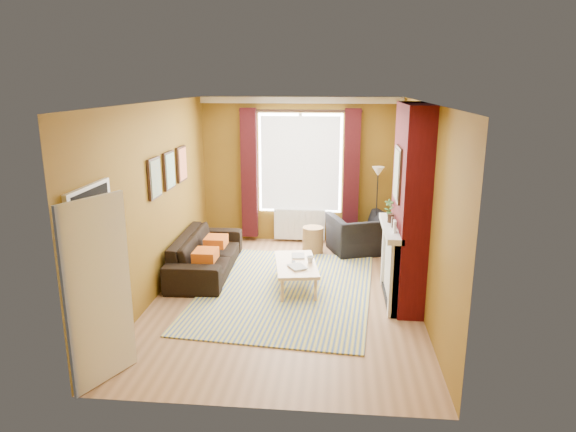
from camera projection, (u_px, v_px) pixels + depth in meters
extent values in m
plane|color=brown|center=(286.00, 295.00, 7.63)|extent=(5.50, 5.50, 0.00)
cube|color=brown|center=(300.00, 171.00, 9.92)|extent=(3.80, 0.02, 2.80)
cube|color=brown|center=(256.00, 273.00, 4.63)|extent=(3.80, 0.02, 2.80)
cube|color=brown|center=(423.00, 206.00, 7.10)|extent=(0.02, 5.50, 2.80)
cube|color=brown|center=(156.00, 201.00, 7.45)|extent=(0.02, 5.50, 2.80)
cube|color=white|center=(286.00, 103.00, 6.92)|extent=(3.80, 5.50, 0.01)
cube|color=#490A0C|center=(410.00, 206.00, 7.12)|extent=(0.35, 1.40, 2.80)
cube|color=silver|center=(392.00, 263.00, 7.35)|extent=(0.12, 1.30, 1.10)
cube|color=silver|center=(391.00, 228.00, 7.22)|extent=(0.22, 1.40, 0.08)
cube|color=silver|center=(395.00, 280.00, 6.80)|extent=(0.16, 0.14, 1.04)
cube|color=silver|center=(387.00, 252.00, 7.92)|extent=(0.16, 0.14, 1.04)
cube|color=black|center=(394.00, 270.00, 7.37)|extent=(0.06, 0.80, 0.90)
cube|color=black|center=(391.00, 297.00, 7.48)|extent=(0.20, 1.00, 0.06)
cube|color=silver|center=(395.00, 226.00, 6.85)|extent=(0.03, 0.12, 0.16)
cube|color=black|center=(393.00, 222.00, 7.09)|extent=(0.03, 0.10, 0.14)
cylinder|color=black|center=(391.00, 218.00, 7.34)|extent=(0.10, 0.10, 0.12)
cube|color=black|center=(398.00, 174.00, 7.02)|extent=(0.03, 0.60, 0.75)
cube|color=#AC9A3A|center=(396.00, 174.00, 7.02)|extent=(0.01, 0.52, 0.66)
cube|color=silver|center=(301.00, 100.00, 9.54)|extent=(3.80, 0.08, 0.12)
cube|color=white|center=(300.00, 163.00, 9.86)|extent=(1.60, 0.04, 1.90)
cube|color=silver|center=(300.00, 164.00, 9.82)|extent=(1.50, 0.02, 1.80)
cube|color=silver|center=(300.00, 164.00, 9.84)|extent=(0.06, 0.04, 1.90)
cube|color=#3B0D11|center=(249.00, 174.00, 9.91)|extent=(0.30, 0.16, 2.50)
cube|color=#3B0D11|center=(351.00, 175.00, 9.73)|extent=(0.30, 0.16, 2.50)
cylinder|color=black|center=(300.00, 111.00, 9.51)|extent=(2.30, 0.05, 0.05)
cube|color=silver|center=(300.00, 224.00, 10.09)|extent=(1.00, 0.10, 0.60)
cube|color=silver|center=(277.00, 225.00, 10.08)|extent=(0.04, 0.03, 0.56)
cube|color=silver|center=(282.00, 225.00, 10.07)|extent=(0.04, 0.03, 0.56)
cube|color=silver|center=(288.00, 225.00, 10.06)|extent=(0.04, 0.03, 0.56)
cube|color=silver|center=(293.00, 225.00, 10.05)|extent=(0.04, 0.03, 0.56)
cube|color=silver|center=(299.00, 225.00, 10.04)|extent=(0.04, 0.03, 0.56)
cube|color=silver|center=(304.00, 225.00, 10.03)|extent=(0.04, 0.03, 0.56)
cube|color=silver|center=(310.00, 226.00, 10.02)|extent=(0.04, 0.03, 0.56)
cube|color=silver|center=(316.00, 226.00, 10.01)|extent=(0.04, 0.03, 0.56)
cube|color=silver|center=(321.00, 226.00, 10.00)|extent=(0.04, 0.03, 0.56)
cube|color=black|center=(154.00, 178.00, 7.26)|extent=(0.04, 0.44, 0.58)
cube|color=gold|center=(156.00, 178.00, 7.26)|extent=(0.01, 0.38, 0.52)
cube|color=black|center=(169.00, 170.00, 7.89)|extent=(0.04, 0.44, 0.58)
cube|color=#309173|center=(171.00, 170.00, 7.88)|extent=(0.01, 0.38, 0.52)
cube|color=black|center=(181.00, 164.00, 8.51)|extent=(0.04, 0.44, 0.58)
cube|color=#D9363F|center=(183.00, 164.00, 8.51)|extent=(0.01, 0.38, 0.52)
cube|color=silver|center=(97.00, 279.00, 5.58)|extent=(0.05, 0.94, 2.06)
cube|color=black|center=(98.00, 279.00, 5.57)|extent=(0.02, 0.80, 1.98)
cube|color=silver|center=(99.00, 292.00, 5.21)|extent=(0.37, 0.74, 1.98)
imported|color=#3E7634|center=(389.00, 208.00, 7.61)|extent=(0.14, 0.10, 0.27)
cube|color=#BD4D0F|center=(205.00, 255.00, 7.85)|extent=(0.34, 0.40, 0.16)
cube|color=#BD4D0F|center=(216.00, 241.00, 8.52)|extent=(0.34, 0.40, 0.16)
cube|color=#375598|center=(286.00, 290.00, 7.78)|extent=(2.81, 3.68, 0.02)
imported|color=black|center=(206.00, 253.00, 8.49)|extent=(0.92, 2.23, 0.64)
imported|color=black|center=(361.00, 234.00, 9.45)|extent=(1.34, 1.26, 0.70)
cube|color=tan|center=(296.00, 265.00, 7.81)|extent=(0.79, 1.28, 0.05)
cylinder|color=tan|center=(282.00, 291.00, 7.32)|extent=(0.06, 0.06, 0.35)
cylinder|color=tan|center=(316.00, 290.00, 7.36)|extent=(0.06, 0.06, 0.35)
cylinder|color=tan|center=(279.00, 265.00, 8.37)|extent=(0.06, 0.06, 0.35)
cylinder|color=tan|center=(308.00, 264.00, 8.40)|extent=(0.06, 0.06, 0.35)
cylinder|color=olive|center=(313.00, 240.00, 9.47)|extent=(0.48, 0.48, 0.48)
cylinder|color=black|center=(375.00, 247.00, 9.80)|extent=(0.28, 0.28, 0.03)
cylinder|color=black|center=(376.00, 210.00, 9.62)|extent=(0.03, 0.03, 1.43)
cone|color=beige|center=(378.00, 171.00, 9.43)|extent=(0.28, 0.28, 0.17)
imported|color=#999999|center=(291.00, 268.00, 7.55)|extent=(0.33, 0.36, 0.03)
imported|color=#999999|center=(292.00, 256.00, 8.09)|extent=(0.23, 0.29, 0.02)
imported|color=#999999|center=(310.00, 259.00, 7.81)|extent=(0.13, 0.13, 0.10)
cube|color=#28282A|center=(294.00, 263.00, 7.78)|extent=(0.08, 0.16, 0.02)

